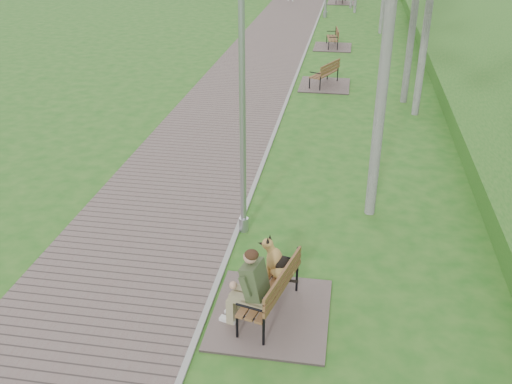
# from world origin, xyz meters

# --- Properties ---
(ground) EXTENTS (120.00, 120.00, 0.00)m
(ground) POSITION_xyz_m (0.00, 0.00, 0.00)
(ground) COLOR #23621B
(ground) RESTS_ON ground
(walkway) EXTENTS (3.50, 67.00, 0.04)m
(walkway) POSITION_xyz_m (-1.75, 21.50, 0.02)
(walkway) COLOR #71615B
(walkway) RESTS_ON ground
(kerb) EXTENTS (0.10, 67.00, 0.05)m
(kerb) POSITION_xyz_m (0.00, 21.50, 0.03)
(kerb) COLOR #999993
(kerb) RESTS_ON ground
(bench_main) EXTENTS (1.88, 2.09, 1.64)m
(bench_main) POSITION_xyz_m (0.96, -5.46, 0.46)
(bench_main) COLOR #71615B
(bench_main) RESTS_ON ground
(bench_second) EXTENTS (1.79, 1.99, 1.10)m
(bench_second) POSITION_xyz_m (1.11, 7.66, 0.20)
(bench_second) COLOR #71615B
(bench_second) RESTS_ON ground
(bench_third) EXTENTS (1.69, 1.88, 1.04)m
(bench_third) POSITION_xyz_m (1.11, 13.78, 0.19)
(bench_third) COLOR #71615B
(bench_third) RESTS_ON ground
(bench_far) EXTENTS (1.76, 1.96, 1.08)m
(bench_far) POSITION_xyz_m (1.07, 26.60, 0.20)
(bench_far) COLOR #71615B
(bench_far) RESTS_ON ground
(lamp_post_near) EXTENTS (0.19, 0.19, 5.03)m
(lamp_post_near) POSITION_xyz_m (0.13, -2.87, 2.35)
(lamp_post_near) COLOR #95989D
(lamp_post_near) RESTS_ON ground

